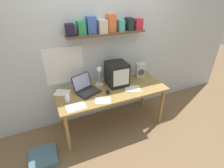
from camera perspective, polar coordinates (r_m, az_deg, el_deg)
name	(u,v)px	position (r m, az deg, el deg)	size (l,w,h in m)	color
ground_plane	(112,124)	(3.16, 0.00, -12.84)	(12.00, 12.00, 0.00)	olive
back_wall	(101,44)	(2.84, -3.53, 12.75)	(5.60, 0.24, 2.60)	silver
corner_desk	(112,93)	(2.76, 0.00, -2.87)	(1.71, 0.69, 0.71)	#9F7C40
crt_monitor	(117,74)	(2.80, 1.62, 3.35)	(0.32, 0.34, 0.37)	black
laptop	(86,88)	(2.69, -8.63, -1.18)	(0.42, 0.41, 0.25)	#232326
desk_lamp	(99,74)	(2.74, -4.14, 3.21)	(0.13, 0.16, 0.34)	white
juice_glass	(67,98)	(2.51, -14.40, -4.40)	(0.08, 0.08, 0.13)	white
space_heater	(140,70)	(3.10, 9.19, 4.48)	(0.17, 0.15, 0.25)	silver
computer_mouse	(108,92)	(2.64, -1.40, -2.64)	(0.08, 0.11, 0.03)	black
loose_paper_near_laptop	(76,107)	(2.41, -11.73, -7.28)	(0.27, 0.19, 0.00)	white
printed_handout	(103,100)	(2.49, -3.03, -5.31)	(0.27, 0.24, 0.00)	silver
open_notebook	(62,92)	(2.76, -15.88, -2.68)	(0.28, 0.27, 0.00)	white
loose_paper_near_monitor	(133,88)	(2.77, 6.75, -1.45)	(0.30, 0.28, 0.00)	silver
floor_cushion	(43,157)	(2.81, -21.50, -21.27)	(0.37, 0.37, 0.08)	slate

